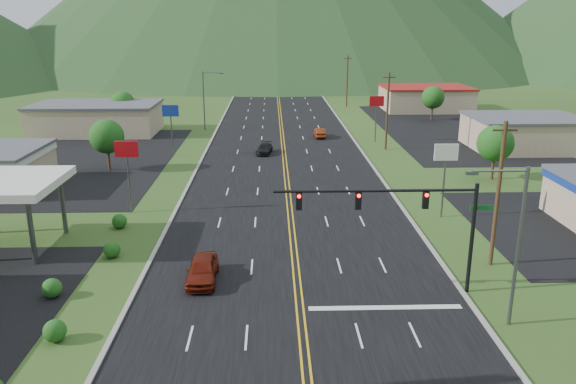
{
  "coord_description": "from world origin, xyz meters",
  "views": [
    {
      "loc": [
        -1.57,
        -17.32,
        16.0
      ],
      "look_at": [
        -0.44,
        20.86,
        4.5
      ],
      "focal_mm": 35.0,
      "sensor_mm": 36.0,
      "label": 1
    }
  ],
  "objects_px": {
    "car_dark_mid": "(264,149)",
    "car_red_far": "(320,133)",
    "streetlight_west": "(206,97)",
    "traffic_signal": "(408,211)",
    "car_red_near": "(202,270)",
    "streetlight_east": "(514,237)"
  },
  "relations": [
    {
      "from": "traffic_signal",
      "to": "streetlight_west",
      "type": "height_order",
      "value": "streetlight_west"
    },
    {
      "from": "traffic_signal",
      "to": "streetlight_east",
      "type": "distance_m",
      "value": 6.17
    },
    {
      "from": "streetlight_east",
      "to": "streetlight_west",
      "type": "relative_size",
      "value": 1.0
    },
    {
      "from": "car_red_far",
      "to": "streetlight_east",
      "type": "bearing_deg",
      "value": 95.4
    },
    {
      "from": "streetlight_west",
      "to": "car_dark_mid",
      "type": "bearing_deg",
      "value": -61.85
    },
    {
      "from": "traffic_signal",
      "to": "car_red_near",
      "type": "bearing_deg",
      "value": 171.23
    },
    {
      "from": "traffic_signal",
      "to": "streetlight_west",
      "type": "relative_size",
      "value": 1.46
    },
    {
      "from": "streetlight_east",
      "to": "car_red_far",
      "type": "bearing_deg",
      "value": 96.1
    },
    {
      "from": "streetlight_west",
      "to": "car_red_near",
      "type": "height_order",
      "value": "streetlight_west"
    },
    {
      "from": "traffic_signal",
      "to": "car_dark_mid",
      "type": "bearing_deg",
      "value": 103.01
    },
    {
      "from": "traffic_signal",
      "to": "streetlight_west",
      "type": "distance_m",
      "value": 58.88
    },
    {
      "from": "car_dark_mid",
      "to": "streetlight_west",
      "type": "bearing_deg",
      "value": 126.59
    },
    {
      "from": "streetlight_west",
      "to": "car_dark_mid",
      "type": "distance_m",
      "value": 20.0
    },
    {
      "from": "traffic_signal",
      "to": "streetlight_east",
      "type": "height_order",
      "value": "streetlight_east"
    },
    {
      "from": "traffic_signal",
      "to": "streetlight_east",
      "type": "xyz_separation_m",
      "value": [
        4.7,
        -4.0,
        -0.15
      ]
    },
    {
      "from": "streetlight_west",
      "to": "car_red_far",
      "type": "height_order",
      "value": "streetlight_west"
    },
    {
      "from": "car_red_near",
      "to": "car_red_far",
      "type": "bearing_deg",
      "value": 75.88
    },
    {
      "from": "car_dark_mid",
      "to": "car_red_far",
      "type": "distance_m",
      "value": 13.2
    },
    {
      "from": "streetlight_east",
      "to": "car_dark_mid",
      "type": "distance_m",
      "value": 45.19
    },
    {
      "from": "streetlight_east",
      "to": "car_red_near",
      "type": "height_order",
      "value": "streetlight_east"
    },
    {
      "from": "streetlight_west",
      "to": "car_red_near",
      "type": "distance_m",
      "value": 54.53
    },
    {
      "from": "traffic_signal",
      "to": "car_red_near",
      "type": "xyz_separation_m",
      "value": [
        -12.58,
        1.94,
        -4.54
      ]
    }
  ]
}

